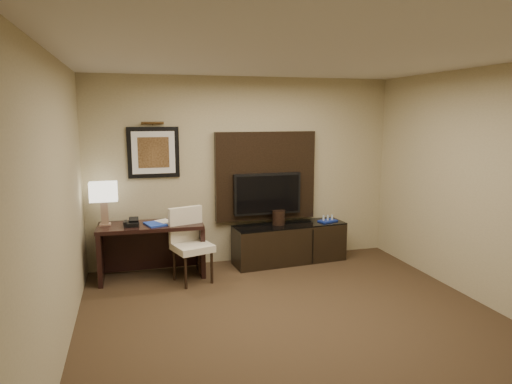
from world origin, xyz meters
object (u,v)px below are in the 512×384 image
object	(u,v)px
desk	(152,251)
tv	(267,194)
desk_phone	(131,223)
minibar_tray	(328,218)
desk_chair	(192,247)
ice_bucket	(279,218)
credenza	(290,243)
table_lamp	(104,203)

from	to	relation	value
desk	tv	bearing A→B (deg)	10.37
desk_phone	minibar_tray	distance (m)	2.86
desk_chair	desk_phone	size ratio (longest dim) A/B	5.14
tv	minibar_tray	world-z (taller)	tv
desk_chair	desk_phone	bearing A→B (deg)	142.84
desk_chair	ice_bucket	xyz separation A→B (m)	(1.33, 0.46, 0.20)
desk	ice_bucket	xyz separation A→B (m)	(1.83, 0.13, 0.31)
tv	desk_chair	distance (m)	1.42
tv	desk_chair	size ratio (longest dim) A/B	1.05
credenza	minibar_tray	world-z (taller)	minibar_tray
desk_chair	minibar_tray	size ratio (longest dim) A/B	3.52
desk	desk_phone	distance (m)	0.48
credenza	ice_bucket	world-z (taller)	ice_bucket
tv	credenza	bearing A→B (deg)	-24.69
ice_bucket	minibar_tray	world-z (taller)	ice_bucket
desk_chair	ice_bucket	size ratio (longest dim) A/B	4.55
tv	desk_phone	xyz separation A→B (m)	(-1.93, -0.30, -0.24)
credenza	table_lamp	xyz separation A→B (m)	(-2.57, 0.01, 0.73)
credenza	table_lamp	size ratio (longest dim) A/B	2.90
minibar_tray	tv	bearing A→B (deg)	172.26
ice_bucket	minibar_tray	bearing A→B (deg)	-1.02
desk	ice_bucket	size ratio (longest dim) A/B	6.54
tv	table_lamp	bearing A→B (deg)	-176.61
credenza	desk_chair	distance (m)	1.56
desk	desk_phone	size ratio (longest dim) A/B	7.38
credenza	ice_bucket	bearing A→B (deg)	165.18
tv	ice_bucket	distance (m)	0.39
tv	minibar_tray	xyz separation A→B (m)	(0.92, -0.12, -0.40)
tv	ice_bucket	xyz separation A→B (m)	(0.14, -0.11, -0.34)
credenza	tv	distance (m)	0.81
tv	minibar_tray	distance (m)	1.01
desk_chair	table_lamp	distance (m)	1.29
desk_phone	ice_bucket	distance (m)	2.09
credenza	minibar_tray	xyz separation A→B (m)	(0.61, 0.02, 0.34)
tv	desk_phone	size ratio (longest dim) A/B	5.40
tv	table_lamp	world-z (taller)	tv
desk_chair	minibar_tray	world-z (taller)	desk_chair
credenza	ice_bucket	size ratio (longest dim) A/B	7.98
desk	desk_chair	xyz separation A→B (m)	(0.50, -0.33, 0.11)
ice_bucket	tv	bearing A→B (deg)	141.83
desk	credenza	size ratio (longest dim) A/B	0.82
desk_chair	credenza	bearing A→B (deg)	-0.94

